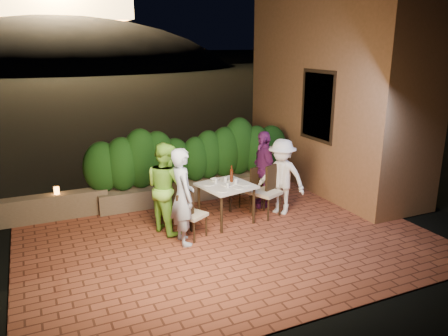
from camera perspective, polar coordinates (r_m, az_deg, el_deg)
ground at (r=7.74m, az=0.84°, el=-9.55°), size 400.00×400.00×0.00m
terrace_floor at (r=8.17m, az=-0.67°, el=-8.52°), size 7.00×6.00×0.15m
building_wall at (r=10.63m, az=14.25°, el=11.12°), size 1.60×5.00×5.00m
window_pane at (r=9.82m, az=12.25°, el=7.94°), size 0.08×1.00×1.40m
window_frame at (r=9.81m, az=12.20°, el=7.94°), size 0.06×1.15×1.55m
planter at (r=9.69m, az=-3.87°, el=-2.79°), size 4.20×0.55×0.40m
hedge at (r=9.48m, az=-3.96°, el=1.51°), size 4.00×0.70×1.10m
parapet at (r=9.14m, az=-21.83°, el=-4.80°), size 2.20×0.30×0.50m
hill at (r=66.90m, az=-20.18°, el=8.77°), size 52.00×40.00×22.00m
dining_table at (r=8.35m, az=0.28°, el=-4.63°), size 1.07×1.07×0.75m
plate_nw at (r=7.88m, az=-0.19°, el=-2.96°), size 0.21×0.21×0.01m
plate_sw at (r=8.24m, az=-2.00°, el=-2.11°), size 0.24×0.24×0.01m
plate_ne at (r=8.25m, az=2.62°, el=-2.10°), size 0.25×0.25×0.01m
plate_se at (r=8.54m, az=0.91°, el=-1.45°), size 0.24×0.24×0.01m
plate_centre at (r=8.21m, az=0.47°, el=-2.17°), size 0.24×0.24×0.01m
plate_front at (r=8.04m, az=1.92°, el=-2.58°), size 0.20×0.20×0.01m
glass_nw at (r=8.03m, az=0.46°, el=-2.28°), size 0.06×0.06×0.10m
glass_sw at (r=8.30m, az=-1.08°, el=-1.65°), size 0.06×0.06×0.10m
glass_ne at (r=8.24m, az=1.55°, el=-1.76°), size 0.06×0.06×0.11m
glass_se at (r=8.37m, az=0.20°, el=-1.49°), size 0.06×0.06×0.10m
beer_bottle at (r=8.34m, az=0.99°, el=-0.74°), size 0.06×0.06×0.33m
bowl at (r=8.45m, az=-1.19°, el=-1.53°), size 0.20×0.20×0.04m
chair_left_front at (r=7.69m, az=-4.13°, el=-5.96°), size 0.56×0.56×0.89m
chair_left_back at (r=8.09m, az=-5.92°, el=-4.84°), size 0.47×0.47×0.90m
chair_right_front at (r=8.63m, az=5.58°, el=-3.07°), size 0.62×0.62×1.01m
chair_right_back at (r=9.01m, az=3.55°, el=-2.70°), size 0.49×0.49×0.86m
diner_blue at (r=7.36m, az=-5.43°, el=-3.74°), size 0.41×0.62×1.68m
diner_green at (r=7.89m, az=-7.59°, el=-2.54°), size 0.86×0.97×1.65m
diner_white at (r=8.73m, az=7.54°, el=-1.15°), size 1.02×1.13×1.53m
diner_purple at (r=9.09m, az=5.16°, el=-0.12°), size 0.54×0.99×1.60m
parapet_lamp at (r=9.04m, az=-21.02°, el=-2.78°), size 0.10×0.10×0.14m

